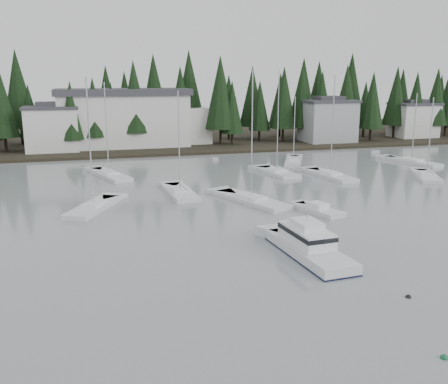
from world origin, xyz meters
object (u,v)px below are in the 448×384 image
at_px(sailboat_6, 426,177).
at_px(sailboat_12, 277,173).
at_px(harbor_inn, 134,118).
at_px(sailboat_1, 411,163).
at_px(sailboat_4, 251,201).
at_px(sailboat_10, 330,176).
at_px(sailboat_11, 109,176).
at_px(runabout_1, 318,211).
at_px(sailboat_0, 180,194).
at_px(house_east_b, 414,119).
at_px(house_east_a, 328,120).
at_px(cabin_cruiser_center, 308,248).
at_px(sailboat_3, 293,162).
at_px(sailboat_8, 94,208).
at_px(house_west, 52,128).

xyz_separation_m(sailboat_6, sailboat_12, (-18.91, 8.20, 0.03)).
distance_m(harbor_inn, sailboat_1, 51.08).
xyz_separation_m(sailboat_4, sailboat_10, (15.13, 10.47, 0.00)).
distance_m(sailboat_11, runabout_1, 32.02).
bearing_deg(runabout_1, sailboat_11, 20.79).
bearing_deg(sailboat_0, house_east_b, -59.62).
xyz_separation_m(house_east_a, runabout_1, (-25.64, -48.56, -4.77)).
xyz_separation_m(house_east_b, sailboat_10, (-37.75, -34.12, -4.33)).
distance_m(cabin_cruiser_center, sailboat_11, 38.91).
height_order(sailboat_0, runabout_1, sailboat_0).
relative_size(sailboat_0, sailboat_12, 0.84).
xyz_separation_m(house_east_a, sailboat_12, (-22.11, -28.02, -4.82)).
height_order(sailboat_3, sailboat_11, sailboat_11).
bearing_deg(house_east_a, sailboat_0, -135.83).
bearing_deg(sailboat_1, sailboat_4, 103.13).
distance_m(sailboat_6, sailboat_11, 44.15).
xyz_separation_m(sailboat_6, sailboat_10, (-12.55, 4.10, 0.02)).
relative_size(sailboat_3, sailboat_4, 0.75).
bearing_deg(cabin_cruiser_center, sailboat_4, -7.79).
bearing_deg(harbor_inn, sailboat_1, -35.72).
bearing_deg(sailboat_3, sailboat_4, 172.31).
height_order(sailboat_4, sailboat_10, sailboat_4).
height_order(harbor_inn, sailboat_12, sailboat_12).
relative_size(house_east_b, runabout_1, 1.51).
bearing_deg(sailboat_8, sailboat_1, -45.67).
relative_size(sailboat_10, sailboat_11, 1.07).
distance_m(house_east_a, sailboat_4, 52.83).
height_order(house_east_b, cabin_cruiser_center, house_east_b).
bearing_deg(runabout_1, house_east_a, -45.27).
bearing_deg(sailboat_12, house_west, 38.44).
relative_size(sailboat_1, sailboat_10, 0.81).
height_order(cabin_cruiser_center, runabout_1, cabin_cruiser_center).
distance_m(sailboat_1, sailboat_12, 24.51).
bearing_deg(house_east_a, sailboat_1, -84.92).
distance_m(house_west, runabout_1, 57.28).
relative_size(harbor_inn, sailboat_6, 2.57).
height_order(house_east_a, runabout_1, house_east_a).
distance_m(harbor_inn, sailboat_8, 46.67).
xyz_separation_m(house_west, sailboat_11, (8.55, -24.41, -4.59)).
relative_size(sailboat_3, sailboat_10, 0.77).
bearing_deg(sailboat_12, sailboat_6, -122.69).
bearing_deg(sailboat_0, sailboat_1, -76.58).
distance_m(house_east_b, sailboat_4, 69.31).
distance_m(sailboat_6, sailboat_12, 20.61).
bearing_deg(sailboat_10, sailboat_4, 117.47).
bearing_deg(sailboat_1, house_east_b, -50.33).
relative_size(sailboat_10, sailboat_12, 0.96).
distance_m(harbor_inn, sailboat_3, 33.75).
distance_m(house_west, house_east_a, 54.01).
height_order(house_east_b, sailboat_8, sailboat_8).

